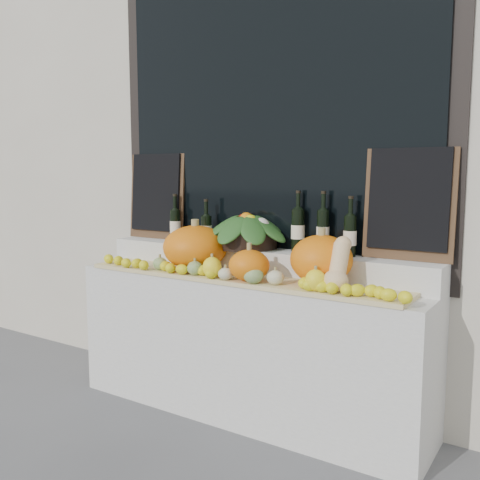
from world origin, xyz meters
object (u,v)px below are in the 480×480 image
at_px(produce_bowl, 246,230).
at_px(butternut_squash, 338,267).
at_px(pumpkin_left, 195,247).
at_px(wine_bottle_tall, 298,230).
at_px(pumpkin_right, 321,259).

bearing_deg(produce_bowl, butternut_squash, -21.24).
relative_size(pumpkin_left, wine_bottle_tall, 1.11).
height_order(butternut_squash, wine_bottle_tall, wine_bottle_tall).
height_order(pumpkin_right, wine_bottle_tall, wine_bottle_tall).
distance_m(pumpkin_left, butternut_squash, 1.02).
height_order(pumpkin_right, butternut_squash, butternut_squash).
relative_size(butternut_squash, produce_bowl, 0.47).
distance_m(pumpkin_left, pumpkin_right, 0.87).
bearing_deg(wine_bottle_tall, pumpkin_left, -156.90).
xyz_separation_m(pumpkin_right, wine_bottle_tall, (-0.26, 0.23, 0.13)).
height_order(pumpkin_right, produce_bowl, produce_bowl).
bearing_deg(pumpkin_left, butternut_squash, -5.20).
bearing_deg(butternut_squash, pumpkin_left, 174.80).
bearing_deg(wine_bottle_tall, butternut_squash, -40.11).
bearing_deg(pumpkin_left, pumpkin_right, 1.69).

